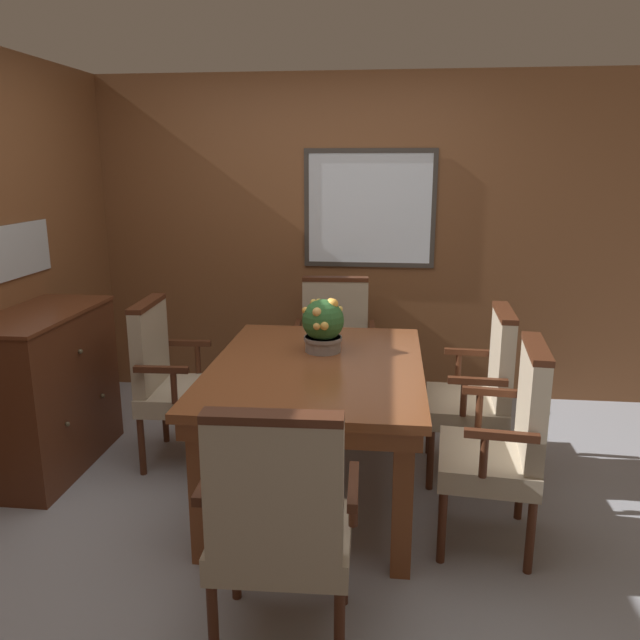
# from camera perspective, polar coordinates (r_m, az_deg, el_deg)

# --- Properties ---
(ground_plane) EXTENTS (14.00, 14.00, 0.00)m
(ground_plane) POSITION_cam_1_polar(r_m,az_deg,el_deg) (3.46, -3.16, -17.23)
(ground_plane) COLOR #93969E
(wall_back) EXTENTS (7.20, 0.08, 2.45)m
(wall_back) POSITION_cam_1_polar(r_m,az_deg,el_deg) (4.86, 0.38, 7.39)
(wall_back) COLOR brown
(wall_back) RESTS_ON ground_plane
(dining_table) EXTENTS (1.12, 1.53, 0.76)m
(dining_table) POSITION_cam_1_polar(r_m,az_deg,el_deg) (3.36, -0.29, -5.58)
(dining_table) COLOR brown
(dining_table) RESTS_ON ground_plane
(chair_head_far) EXTENTS (0.59, 0.48, 1.01)m
(chair_head_far) POSITION_cam_1_polar(r_m,az_deg,el_deg) (4.49, 1.34, -2.09)
(chair_head_far) COLOR #472314
(chair_head_far) RESTS_ON ground_plane
(chair_left_far) EXTENTS (0.48, 0.58, 1.01)m
(chair_left_far) POSITION_cam_1_polar(r_m,az_deg,el_deg) (3.92, -13.63, -4.93)
(chair_left_far) COLOR #472314
(chair_left_far) RESTS_ON ground_plane
(chair_head_near) EXTENTS (0.58, 0.47, 1.01)m
(chair_head_near) POSITION_cam_1_polar(r_m,az_deg,el_deg) (2.37, -3.79, -17.86)
(chair_head_near) COLOR #472314
(chair_head_near) RESTS_ON ground_plane
(chair_right_far) EXTENTS (0.47, 0.58, 1.01)m
(chair_right_far) POSITION_cam_1_polar(r_m,az_deg,el_deg) (3.73, 14.42, -5.97)
(chair_right_far) COLOR #472314
(chair_right_far) RESTS_ON ground_plane
(chair_right_near) EXTENTS (0.50, 0.60, 1.01)m
(chair_right_near) POSITION_cam_1_polar(r_m,az_deg,el_deg) (3.11, 16.55, -10.30)
(chair_right_near) COLOR #472314
(chair_right_near) RESTS_ON ground_plane
(potted_plant) EXTENTS (0.24, 0.25, 0.31)m
(potted_plant) POSITION_cam_1_polar(r_m,az_deg,el_deg) (3.49, 0.27, -0.47)
(potted_plant) COLOR gray
(potted_plant) RESTS_ON dining_table
(sideboard_cabinet) EXTENTS (0.49, 1.00, 0.96)m
(sideboard_cabinet) POSITION_cam_1_polar(r_m,az_deg,el_deg) (4.07, -23.74, -5.96)
(sideboard_cabinet) COLOR #512816
(sideboard_cabinet) RESTS_ON ground_plane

